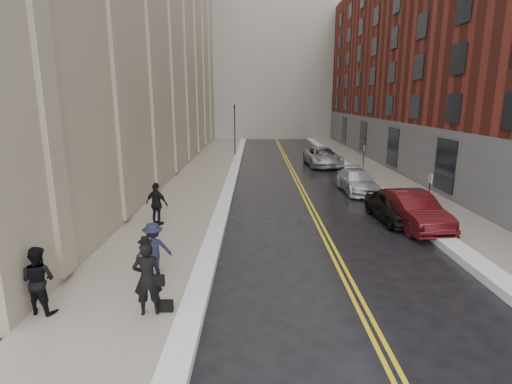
{
  "coord_description": "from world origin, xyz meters",
  "views": [
    {
      "loc": [
        -0.48,
        -10.72,
        5.71
      ],
      "look_at": [
        -0.47,
        6.89,
        1.6
      ],
      "focal_mm": 28.0,
      "sensor_mm": 36.0,
      "label": 1
    }
  ],
  "objects_px": {
    "car_silver_near": "(357,181)",
    "pedestrian_b": "(154,249)",
    "car_maroon": "(411,210)",
    "car_silver_far": "(323,157)",
    "pedestrian_main": "(147,278)",
    "car_black": "(393,206)",
    "pedestrian_a": "(38,280)",
    "pedestrian_c": "(157,204)"
  },
  "relations": [
    {
      "from": "pedestrian_c",
      "to": "pedestrian_main",
      "type": "bearing_deg",
      "value": 125.28
    },
    {
      "from": "pedestrian_main",
      "to": "pedestrian_a",
      "type": "distance_m",
      "value": 2.9
    },
    {
      "from": "car_maroon",
      "to": "pedestrian_a",
      "type": "relative_size",
      "value": 2.67
    },
    {
      "from": "car_silver_near",
      "to": "pedestrian_a",
      "type": "xyz_separation_m",
      "value": [
        -12.09,
        -14.85,
        0.38
      ]
    },
    {
      "from": "car_maroon",
      "to": "car_silver_near",
      "type": "relative_size",
      "value": 1.04
    },
    {
      "from": "car_black",
      "to": "car_maroon",
      "type": "bearing_deg",
      "value": -67.33
    },
    {
      "from": "pedestrian_a",
      "to": "pedestrian_c",
      "type": "relative_size",
      "value": 0.95
    },
    {
      "from": "car_black",
      "to": "pedestrian_main",
      "type": "distance_m",
      "value": 12.9
    },
    {
      "from": "pedestrian_a",
      "to": "pedestrian_b",
      "type": "distance_m",
      "value": 3.38
    },
    {
      "from": "car_silver_far",
      "to": "pedestrian_main",
      "type": "bearing_deg",
      "value": -112.61
    },
    {
      "from": "car_maroon",
      "to": "pedestrian_c",
      "type": "distance_m",
      "value": 11.52
    },
    {
      "from": "pedestrian_b",
      "to": "pedestrian_c",
      "type": "distance_m",
      "value": 5.39
    },
    {
      "from": "car_silver_far",
      "to": "pedestrian_a",
      "type": "distance_m",
      "value": 27.45
    },
    {
      "from": "car_maroon",
      "to": "pedestrian_a",
      "type": "distance_m",
      "value": 14.98
    },
    {
      "from": "pedestrian_main",
      "to": "pedestrian_a",
      "type": "height_order",
      "value": "pedestrian_main"
    },
    {
      "from": "pedestrian_a",
      "to": "car_silver_far",
      "type": "bearing_deg",
      "value": -102.54
    },
    {
      "from": "car_maroon",
      "to": "car_silver_near",
      "type": "height_order",
      "value": "car_maroon"
    },
    {
      "from": "pedestrian_a",
      "to": "pedestrian_main",
      "type": "bearing_deg",
      "value": -169.31
    },
    {
      "from": "car_black",
      "to": "car_silver_near",
      "type": "xyz_separation_m",
      "value": [
        -0.22,
        6.13,
        -0.02
      ]
    },
    {
      "from": "car_maroon",
      "to": "car_silver_far",
      "type": "bearing_deg",
      "value": 87.4
    },
    {
      "from": "car_black",
      "to": "pedestrian_a",
      "type": "relative_size",
      "value": 2.27
    },
    {
      "from": "car_silver_far",
      "to": "pedestrian_a",
      "type": "relative_size",
      "value": 3.16
    },
    {
      "from": "car_black",
      "to": "pedestrian_b",
      "type": "relative_size",
      "value": 2.38
    },
    {
      "from": "car_silver_near",
      "to": "car_silver_far",
      "type": "xyz_separation_m",
      "value": [
        -0.51,
        10.03,
        0.12
      ]
    },
    {
      "from": "car_silver_near",
      "to": "pedestrian_b",
      "type": "bearing_deg",
      "value": -130.03
    },
    {
      "from": "car_maroon",
      "to": "pedestrian_b",
      "type": "xyz_separation_m",
      "value": [
        -10.35,
        -5.44,
        0.22
      ]
    },
    {
      "from": "car_black",
      "to": "pedestrian_b",
      "type": "distance_m",
      "value": 11.76
    },
    {
      "from": "car_silver_far",
      "to": "pedestrian_b",
      "type": "distance_m",
      "value": 24.33
    },
    {
      "from": "car_silver_near",
      "to": "car_silver_far",
      "type": "height_order",
      "value": "car_silver_far"
    },
    {
      "from": "car_silver_far",
      "to": "pedestrian_a",
      "type": "bearing_deg",
      "value": -118.39
    },
    {
      "from": "car_black",
      "to": "pedestrian_a",
      "type": "distance_m",
      "value": 15.09
    },
    {
      "from": "pedestrian_b",
      "to": "pedestrian_c",
      "type": "xyz_separation_m",
      "value": [
        -1.16,
        5.27,
        0.1
      ]
    },
    {
      "from": "car_silver_near",
      "to": "pedestrian_main",
      "type": "height_order",
      "value": "pedestrian_main"
    },
    {
      "from": "car_silver_far",
      "to": "pedestrian_c",
      "type": "distance_m",
      "value": 20.12
    },
    {
      "from": "pedestrian_b",
      "to": "pedestrian_c",
      "type": "height_order",
      "value": "pedestrian_c"
    },
    {
      "from": "car_silver_far",
      "to": "car_black",
      "type": "bearing_deg",
      "value": -90.85
    },
    {
      "from": "car_silver_near",
      "to": "pedestrian_c",
      "type": "relative_size",
      "value": 2.44
    },
    {
      "from": "pedestrian_b",
      "to": "car_maroon",
      "type": "bearing_deg",
      "value": -172.47
    },
    {
      "from": "car_maroon",
      "to": "car_black",
      "type": "bearing_deg",
      "value": 110.49
    },
    {
      "from": "car_black",
      "to": "pedestrian_main",
      "type": "relative_size",
      "value": 2.07
    },
    {
      "from": "pedestrian_c",
      "to": "car_silver_near",
      "type": "bearing_deg",
      "value": -122.69
    },
    {
      "from": "car_maroon",
      "to": "pedestrian_a",
      "type": "height_order",
      "value": "pedestrian_a"
    }
  ]
}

